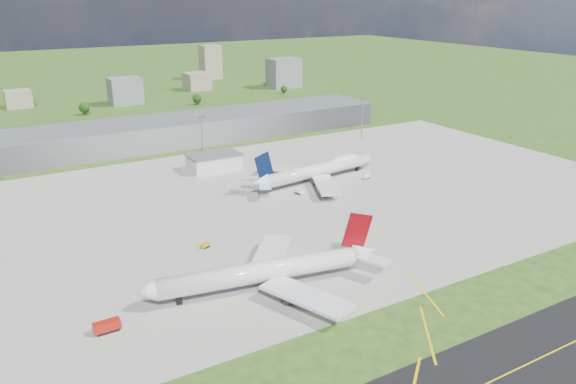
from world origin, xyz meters
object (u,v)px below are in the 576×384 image
fire_truck (107,327)px  tug_yellow (205,246)px  airliner_blue_quad (320,170)px  van_white_far (366,177)px  van_white_near (299,192)px  airliner_red_twin (269,271)px

fire_truck → tug_yellow: fire_truck is taller
airliner_blue_quad → tug_yellow: airliner_blue_quad is taller
van_white_far → airliner_blue_quad: bearing=134.9°
tug_yellow → van_white_near: (60.74, 32.53, 0.31)m
airliner_blue_quad → van_white_near: bearing=-154.5°
airliner_blue_quad → tug_yellow: (-80.01, -44.62, -4.75)m
van_white_far → airliner_red_twin: bearing=-163.8°
fire_truck → van_white_far: bearing=25.2°
van_white_near → van_white_far: size_ratio=1.05×
van_white_far → fire_truck: bearing=-174.9°
fire_truck → airliner_red_twin: bearing=-1.9°
van_white_far → tug_yellow: bearing=177.8°
airliner_blue_quad → tug_yellow: bearing=-157.4°
tug_yellow → van_white_near: van_white_near is taller
airliner_red_twin → van_white_far: size_ratio=16.82×
airliner_red_twin → airliner_blue_quad: (73.92, 82.66, -0.15)m
airliner_red_twin → tug_yellow: 38.84m
airliner_red_twin → tug_yellow: airliner_red_twin is taller
airliner_blue_quad → van_white_far: size_ratio=16.54×
airliner_red_twin → van_white_near: 89.38m
airliner_red_twin → airliner_blue_quad: 110.89m
fire_truck → van_white_near: bearing=32.6°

